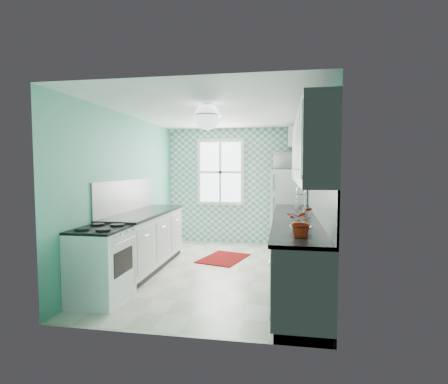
% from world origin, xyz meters
% --- Properties ---
extents(floor, '(3.00, 4.40, 0.02)m').
position_xyz_m(floor, '(0.00, 0.00, -0.01)').
color(floor, silver).
rests_on(floor, ground).
extents(ceiling, '(3.00, 4.40, 0.02)m').
position_xyz_m(ceiling, '(0.00, 0.00, 2.51)').
color(ceiling, white).
rests_on(ceiling, wall_back).
extents(wall_back, '(3.00, 0.02, 2.50)m').
position_xyz_m(wall_back, '(0.00, 2.21, 1.25)').
color(wall_back, '#55AD91').
rests_on(wall_back, floor).
extents(wall_front, '(3.00, 0.02, 2.50)m').
position_xyz_m(wall_front, '(0.00, -2.21, 1.25)').
color(wall_front, '#55AD91').
rests_on(wall_front, floor).
extents(wall_left, '(0.02, 4.40, 2.50)m').
position_xyz_m(wall_left, '(-1.51, 0.00, 1.25)').
color(wall_left, '#55AD91').
rests_on(wall_left, floor).
extents(wall_right, '(0.02, 4.40, 2.50)m').
position_xyz_m(wall_right, '(1.51, 0.00, 1.25)').
color(wall_right, '#55AD91').
rests_on(wall_right, floor).
extents(accent_wall, '(3.00, 0.01, 2.50)m').
position_xyz_m(accent_wall, '(0.00, 2.19, 1.25)').
color(accent_wall, '#53A58E').
rests_on(accent_wall, wall_back).
extents(window, '(1.04, 0.05, 1.44)m').
position_xyz_m(window, '(-0.35, 2.16, 1.55)').
color(window, white).
rests_on(window, wall_back).
extents(backsplash_right, '(0.02, 3.60, 0.51)m').
position_xyz_m(backsplash_right, '(1.49, -0.40, 1.20)').
color(backsplash_right, white).
rests_on(backsplash_right, wall_right).
extents(backsplash_left, '(0.02, 2.15, 0.51)m').
position_xyz_m(backsplash_left, '(-1.49, -0.07, 1.20)').
color(backsplash_left, white).
rests_on(backsplash_left, wall_left).
extents(upper_cabinets_right, '(0.33, 3.20, 0.90)m').
position_xyz_m(upper_cabinets_right, '(1.33, -0.60, 1.90)').
color(upper_cabinets_right, white).
rests_on(upper_cabinets_right, wall_right).
extents(upper_cabinet_fridge, '(0.40, 0.74, 0.40)m').
position_xyz_m(upper_cabinet_fridge, '(1.30, 1.83, 2.25)').
color(upper_cabinet_fridge, white).
rests_on(upper_cabinet_fridge, wall_right).
extents(ceiling_light, '(0.34, 0.34, 0.35)m').
position_xyz_m(ceiling_light, '(0.00, -0.80, 2.32)').
color(ceiling_light, silver).
rests_on(ceiling_light, ceiling).
extents(base_cabinets_right, '(0.60, 3.60, 0.90)m').
position_xyz_m(base_cabinets_right, '(1.20, -0.40, 0.45)').
color(base_cabinets_right, white).
rests_on(base_cabinets_right, floor).
extents(countertop_right, '(0.63, 3.60, 0.04)m').
position_xyz_m(countertop_right, '(1.19, -0.40, 0.92)').
color(countertop_right, black).
rests_on(countertop_right, base_cabinets_right).
extents(base_cabinets_left, '(0.60, 2.15, 0.90)m').
position_xyz_m(base_cabinets_left, '(-1.20, -0.07, 0.45)').
color(base_cabinets_left, white).
rests_on(base_cabinets_left, floor).
extents(countertop_left, '(0.63, 2.15, 0.04)m').
position_xyz_m(countertop_left, '(-1.19, -0.07, 0.92)').
color(countertop_left, black).
rests_on(countertop_left, base_cabinets_left).
extents(fridge, '(0.70, 0.70, 1.61)m').
position_xyz_m(fridge, '(1.11, 1.79, 0.81)').
color(fridge, silver).
rests_on(fridge, floor).
extents(stove, '(0.60, 0.74, 0.90)m').
position_xyz_m(stove, '(-1.20, -1.46, 0.47)').
color(stove, white).
rests_on(stove, floor).
extents(sink, '(0.48, 0.41, 0.53)m').
position_xyz_m(sink, '(1.20, 0.53, 0.93)').
color(sink, silver).
rests_on(sink, countertop_right).
extents(rug, '(0.92, 1.12, 0.02)m').
position_xyz_m(rug, '(-0.04, 0.75, 0.01)').
color(rug, '#610C09').
rests_on(rug, floor).
extents(dish_towel, '(0.12, 0.26, 0.41)m').
position_xyz_m(dish_towel, '(0.89, 0.71, 0.48)').
color(dish_towel, teal).
rests_on(dish_towel, base_cabinets_right).
extents(fruit_bowl, '(0.28, 0.28, 0.06)m').
position_xyz_m(fruit_bowl, '(1.20, -1.43, 0.97)').
color(fruit_bowl, white).
rests_on(fruit_bowl, countertop_right).
extents(potted_plant, '(0.35, 0.32, 0.32)m').
position_xyz_m(potted_plant, '(1.20, -1.78, 1.10)').
color(potted_plant, '#B61615').
rests_on(potted_plant, countertop_right).
extents(soap_bottle, '(0.10, 0.10, 0.18)m').
position_xyz_m(soap_bottle, '(1.25, 0.77, 1.03)').
color(soap_bottle, '#8AACBD').
rests_on(soap_bottle, countertop_right).
extents(microwave, '(0.63, 0.44, 0.34)m').
position_xyz_m(microwave, '(1.11, 1.79, 1.78)').
color(microwave, white).
rests_on(microwave, fridge).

